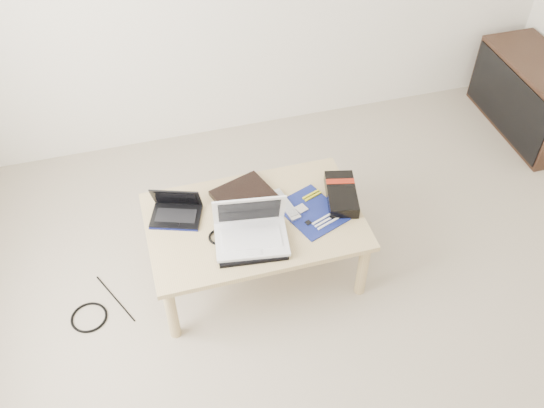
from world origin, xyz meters
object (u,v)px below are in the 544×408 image
object	(u,v)px
coffee_table	(255,226)
media_cabinet	(532,97)
netbook	(176,210)
gpu_box	(341,194)
white_laptop	(251,229)

from	to	relation	value
coffee_table	media_cabinet	size ratio (longest dim) A/B	1.22
netbook	gpu_box	xyz separation A→B (m)	(0.86, -0.11, -0.00)
netbook	media_cabinet	bearing A→B (deg)	13.31
media_cabinet	gpu_box	bearing A→B (deg)	-156.85
netbook	white_laptop	world-z (taller)	white_laptop
gpu_box	white_laptop	bearing A→B (deg)	-164.34
white_laptop	gpu_box	world-z (taller)	white_laptop
media_cabinet	netbook	world-z (taller)	netbook
media_cabinet	netbook	distance (m)	2.60
white_laptop	gpu_box	distance (m)	0.55
netbook	white_laptop	distance (m)	0.42
media_cabinet	gpu_box	distance (m)	1.82
coffee_table	media_cabinet	distance (m)	2.27
netbook	gpu_box	distance (m)	0.87
coffee_table	media_cabinet	xyz separation A→B (m)	(2.14, 0.73, -0.10)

